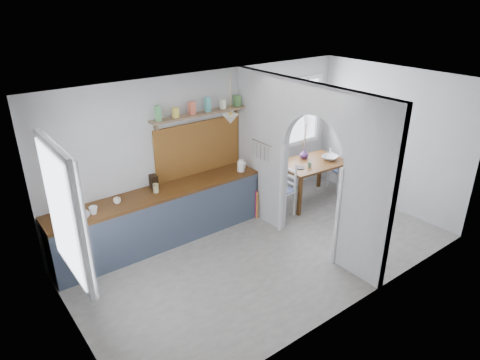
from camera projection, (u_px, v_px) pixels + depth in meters
floor at (267, 253)px, 6.72m from camera, size 5.80×3.20×0.01m
ceiling at (272, 87)px, 5.66m from camera, size 5.80×3.20×0.01m
walls at (269, 177)px, 6.19m from camera, size 5.81×3.21×2.60m
partition at (302, 156)px, 6.55m from camera, size 0.12×3.20×2.60m
kitchen_window at (62, 213)px, 4.46m from camera, size 0.10×1.16×1.50m
nook_window at (287, 114)px, 8.19m from camera, size 1.76×0.10×1.30m
counter at (161, 216)px, 6.87m from camera, size 3.50×0.60×0.90m
sink at (75, 217)px, 5.95m from camera, size 0.40×0.40×0.02m
backsplash at (199, 148)px, 7.20m from camera, size 1.65×0.03×0.90m
shelf at (200, 111)px, 6.87m from camera, size 1.75×0.20×0.21m
pendant_lamp at (230, 119)px, 6.87m from camera, size 0.26×0.26×0.16m
utensil_rail at (262, 143)px, 7.12m from camera, size 0.02×0.50×0.02m
dining_table at (310, 181)px, 8.25m from camera, size 1.34×0.94×0.80m
chair_left at (278, 190)px, 7.66m from camera, size 0.48×0.48×1.01m
chair_right at (341, 170)px, 8.71m from camera, size 0.48×0.48×0.86m
kettle at (241, 166)px, 7.38m from camera, size 0.21×0.19×0.21m
mug_a at (93, 210)px, 5.99m from camera, size 0.15×0.15×0.11m
mug_b at (117, 201)px, 6.29m from camera, size 0.13×0.13×0.09m
knife_block at (154, 182)px, 6.73m from camera, size 0.11×0.15×0.23m
jar at (156, 188)px, 6.62m from camera, size 0.12×0.12×0.14m
towel_magenta at (256, 204)px, 7.65m from camera, size 0.02×0.03×0.52m
towel_orange at (257, 206)px, 7.63m from camera, size 0.02×0.03×0.53m
bowl at (330, 158)px, 8.20m from camera, size 0.38×0.38×0.07m
table_cup at (309, 165)px, 7.84m from camera, size 0.10×0.10×0.08m
plate at (300, 168)px, 7.81m from camera, size 0.20×0.20×0.01m
vase at (304, 154)px, 8.23m from camera, size 0.20×0.20×0.18m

